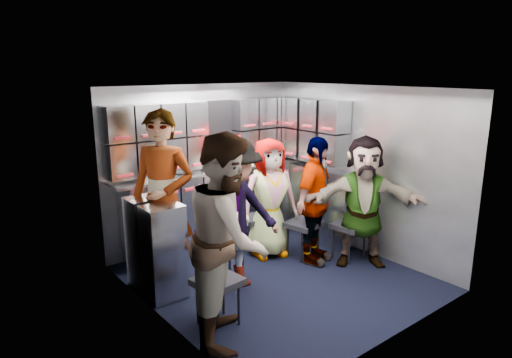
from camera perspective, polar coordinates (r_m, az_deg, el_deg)
floor at (r=5.26m, az=2.66°, el=-12.24°), size 3.00×3.00×0.00m
wall_back at (r=6.07m, az=-6.58°, el=1.75°), size 2.80×0.04×2.10m
wall_left at (r=4.14m, az=-11.99°, el=-4.22°), size 0.04×3.00×2.10m
wall_right at (r=5.88m, az=13.11°, el=1.10°), size 0.04×3.00×2.10m
ceiling at (r=4.73m, az=2.95°, el=11.26°), size 2.80×3.00×0.02m
cart_bank_back at (r=6.04m, az=-5.37°, el=-3.73°), size 2.68×0.38×0.99m
cart_bank_left at (r=4.89m, az=-12.44°, el=-8.32°), size 0.38×0.76×0.99m
counter at (r=5.90m, az=-5.49°, el=1.09°), size 2.68×0.42×0.03m
locker_bank_back at (r=5.86m, az=-5.92°, el=5.72°), size 2.68×0.28×0.82m
locker_bank_right at (r=6.15m, az=7.34°, el=6.05°), size 0.28×1.00×0.82m
right_cabinet at (r=6.29m, az=7.72°, el=-3.02°), size 0.28×1.20×1.00m
coffee_niche at (r=6.01m, az=-4.77°, el=5.75°), size 0.46×0.16×0.84m
red_latch_strip at (r=5.77m, az=-4.37°, el=-0.56°), size 2.60×0.02×0.03m
jump_seat_near_left at (r=4.24m, az=-4.82°, el=-12.93°), size 0.43×0.41×0.46m
jump_seat_mid_left at (r=5.06m, az=-3.87°, el=-8.19°), size 0.49×0.47×0.47m
jump_seat_center at (r=5.85m, az=0.51°, el=-5.15°), size 0.48×0.47×0.46m
jump_seat_mid_right at (r=5.67m, az=5.97°, el=-5.85°), size 0.45×0.43×0.46m
jump_seat_near_right at (r=5.72m, az=11.62°, el=-5.94°), size 0.43×0.41×0.46m
attendant_standing at (r=4.85m, az=-11.54°, el=-2.70°), size 0.78×0.83×1.91m
attendant_arc_a at (r=3.90m, az=-3.48°, el=-7.37°), size 1.09×1.11×1.81m
attendant_arc_b at (r=4.78m, az=-2.72°, el=-4.45°), size 1.10×0.71×1.62m
attendant_arc_c at (r=5.62m, az=1.68°, el=-2.39°), size 0.83×0.65×1.48m
attendant_arc_d at (r=5.44m, az=7.38°, el=-2.76°), size 0.97×0.69×1.53m
attendant_arc_e at (r=5.50m, az=13.25°, el=-2.76°), size 1.38×1.31×1.55m
bottle_left at (r=5.38m, az=-13.85°, el=1.10°), size 0.07×0.07×0.27m
bottle_mid at (r=5.94m, az=-3.64°, el=2.60°), size 0.06×0.06×0.25m
bottle_right at (r=5.92m, az=-4.01°, el=2.40°), size 0.06×0.06×0.22m
cup_left at (r=5.48m, az=-11.64°, el=0.59°), size 0.07×0.07×0.11m
cup_right at (r=6.17m, az=-0.59°, el=2.32°), size 0.07×0.07×0.10m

